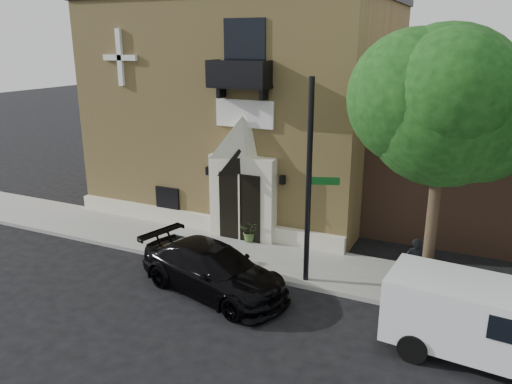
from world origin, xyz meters
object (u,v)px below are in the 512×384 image
dumpster (449,289)px  cargo_van (498,323)px  fire_hydrant (435,291)px  street_sign (309,183)px  black_sedan (213,269)px  pedestrian_near (415,263)px

dumpster → cargo_van: bearing=-44.3°
fire_hydrant → dumpster: 0.47m
fire_hydrant → dumpster: (0.38, -0.16, 0.23)m
cargo_van → street_sign: street_sign is taller
dumpster → black_sedan: bearing=-150.3°
black_sedan → street_sign: 3.94m
cargo_van → dumpster: bearing=125.6°
dumpster → street_sign: bearing=-164.6°
cargo_van → street_sign: bearing=164.7°
pedestrian_near → cargo_van: bearing=114.0°
black_sedan → fire_hydrant: size_ratio=7.13×
black_sedan → dumpster: bearing=-60.3°
street_sign → pedestrian_near: street_sign is taller
street_sign → fire_hydrant: size_ratio=8.81×
street_sign → pedestrian_near: size_ratio=4.03×
dumpster → pedestrian_near: pedestrian_near is taller
fire_hydrant → street_sign: bearing=-177.2°
street_sign → fire_hydrant: (3.86, 0.19, -2.83)m
pedestrian_near → dumpster: bearing=125.8°
fire_hydrant → pedestrian_near: pedestrian_near is taller
black_sedan → cargo_van: 7.88m
pedestrian_near → fire_hydrant: bearing=119.1°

